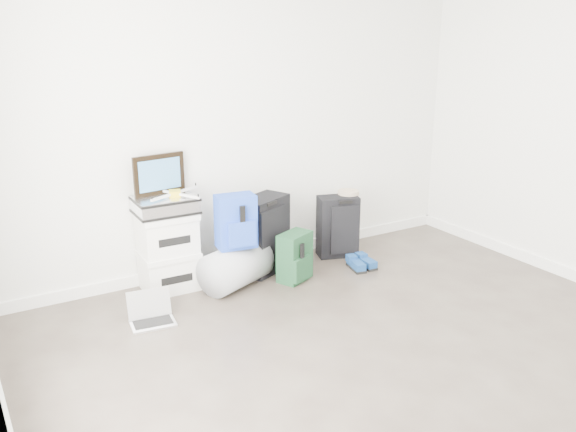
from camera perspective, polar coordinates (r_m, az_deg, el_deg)
ground at (r=3.89m, az=13.74°, el=-16.09°), size 5.00×5.00×0.00m
room_envelope at (r=3.30m, az=15.70°, el=9.93°), size 4.52×5.02×2.71m
boxes_stack at (r=5.13m, az=-11.16°, el=-3.24°), size 0.47×0.38×0.66m
briefcase at (r=5.00m, az=-11.42°, el=1.01°), size 0.49×0.36×0.14m
painting at (r=5.03m, az=-11.96°, el=3.83°), size 0.44×0.08×0.33m
drone at (r=4.99m, az=-10.54°, el=2.11°), size 0.48×0.48×0.05m
duffel_bag at (r=5.14m, az=-4.89°, el=-4.71°), size 0.68×0.57×0.36m
blue_backpack at (r=4.98m, az=-4.85°, el=-0.61°), size 0.34×0.27×0.44m
large_suitcase at (r=5.38m, az=-2.20°, el=-1.77°), size 0.51×0.44×0.69m
green_backpack at (r=5.24m, az=0.69°, el=-3.94°), size 0.35×0.32×0.43m
carry_on at (r=5.78m, az=4.72°, el=-0.99°), size 0.42×0.34×0.58m
shoes at (r=5.59m, az=6.85°, el=-4.46°), size 0.24×0.26×0.08m
rolled_rug at (r=5.88m, az=5.58°, el=-0.51°), size 0.20×0.20×0.61m
laptop at (r=4.70m, az=-12.68°, el=-9.01°), size 0.35×0.27×0.23m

